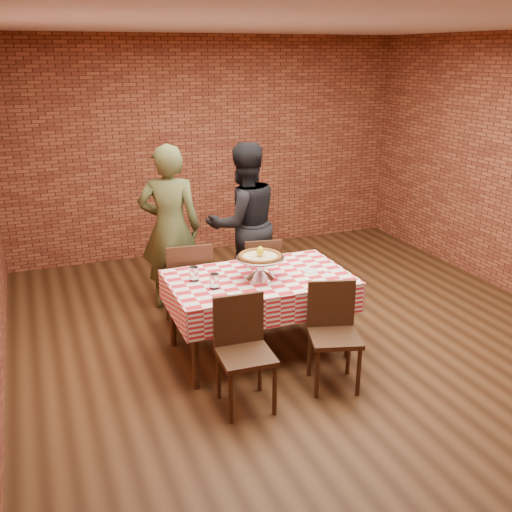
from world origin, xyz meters
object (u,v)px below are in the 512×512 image
at_px(water_glass_left, 215,281).
at_px(diner_olive, 170,228).
at_px(pizza_stand, 260,268).
at_px(chair_near_right, 335,339).
at_px(pizza, 260,257).
at_px(water_glass_right, 194,274).
at_px(table, 259,315).
at_px(diner_black, 244,224).
at_px(chair_far_right, 260,274).
at_px(chair_far_left, 188,284).
at_px(chair_near_left, 246,356).
at_px(condiment_caddy, 250,260).

bearing_deg(water_glass_left, diner_olive, 91.28).
height_order(pizza_stand, chair_near_right, pizza_stand).
distance_m(pizza, diner_olive, 1.45).
xyz_separation_m(pizza, water_glass_right, (-0.57, 0.15, -0.14)).
height_order(table, diner_black, diner_black).
bearing_deg(chair_far_right, chair_far_left, 14.29).
height_order(water_glass_left, chair_near_left, chair_near_left).
relative_size(condiment_caddy, chair_near_right, 0.15).
distance_m(chair_near_right, chair_far_left, 1.76).
distance_m(water_glass_right, chair_near_left, 1.00).
xyz_separation_m(table, chair_near_right, (0.36, -0.78, 0.07)).
xyz_separation_m(chair_near_left, chair_near_right, (0.79, 0.01, -0.00)).
relative_size(water_glass_left, chair_far_right, 0.15).
height_order(pizza, diner_olive, diner_olive).
bearing_deg(water_glass_right, condiment_caddy, 14.49).
height_order(condiment_caddy, diner_olive, diner_olive).
distance_m(pizza_stand, pizza, 0.10).
bearing_deg(chair_near_left, diner_olive, 94.60).
relative_size(chair_near_left, chair_far_right, 1.03).
relative_size(pizza, condiment_caddy, 2.91).
height_order(condiment_caddy, chair_far_left, chair_far_left).
bearing_deg(diner_black, chair_far_left, 25.63).
relative_size(table, water_glass_right, 12.37).
bearing_deg(pizza_stand, chair_near_right, -64.29).
xyz_separation_m(pizza_stand, water_glass_right, (-0.57, 0.15, -0.03)).
bearing_deg(pizza, condiment_caddy, 86.96).
bearing_deg(chair_far_left, water_glass_left, 96.60).
distance_m(pizza, water_glass_right, 0.60).
bearing_deg(pizza_stand, chair_far_left, 119.87).
distance_m(pizza_stand, condiment_caddy, 0.30).
height_order(table, condiment_caddy, condiment_caddy).
distance_m(chair_near_left, diner_black, 2.20).
bearing_deg(condiment_caddy, water_glass_left, -146.42).
bearing_deg(chair_far_right, chair_near_right, 100.98).
bearing_deg(condiment_caddy, pizza_stand, -98.46).
height_order(water_glass_left, diner_black, diner_black).
distance_m(chair_near_left, chair_far_right, 1.80).
bearing_deg(water_glass_left, chair_far_left, 90.50).
xyz_separation_m(water_glass_left, condiment_caddy, (0.47, 0.38, 0.00)).
bearing_deg(table, chair_near_left, -118.54).
bearing_deg(chair_near_right, chair_far_right, 106.94).
distance_m(chair_far_left, diner_olive, 0.71).
bearing_deg(diner_olive, chair_far_left, 109.65).
bearing_deg(water_glass_left, water_glass_right, 116.88).
height_order(pizza_stand, pizza, pizza).
xyz_separation_m(water_glass_left, chair_far_right, (0.80, 0.94, -0.39)).
distance_m(chair_near_left, chair_near_right, 0.79).
xyz_separation_m(chair_near_left, diner_black, (0.74, 2.02, 0.44)).
bearing_deg(water_glass_left, diner_black, 60.11).
relative_size(table, pizza, 4.16).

